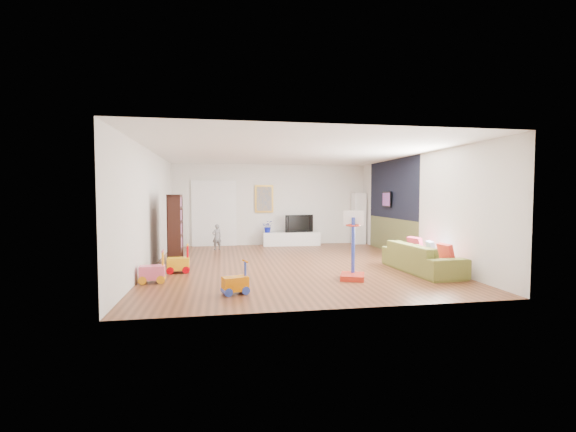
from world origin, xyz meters
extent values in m
cube|color=brown|center=(0.00, 0.00, 0.00)|extent=(6.50, 7.50, 0.00)
cube|color=white|center=(0.00, 0.00, 2.70)|extent=(6.50, 7.50, 0.00)
cube|color=silver|center=(0.00, 3.75, 1.35)|extent=(6.50, 0.00, 2.70)
cube|color=silver|center=(0.00, -3.75, 1.35)|extent=(6.50, 0.00, 2.70)
cube|color=silver|center=(-3.25, 0.00, 1.35)|extent=(0.00, 7.50, 2.70)
cube|color=white|center=(3.25, 0.00, 1.35)|extent=(0.00, 7.50, 2.70)
cube|color=black|center=(3.23, 1.40, 1.85)|extent=(0.01, 3.20, 1.70)
cube|color=brown|center=(3.23, 1.40, 0.50)|extent=(0.01, 3.20, 1.00)
cube|color=white|center=(-1.90, 3.71, 1.05)|extent=(1.45, 0.06, 2.10)
cube|color=gold|center=(-0.25, 3.71, 1.55)|extent=(0.62, 0.06, 0.92)
cube|color=#7F3F8C|center=(3.17, 1.60, 1.55)|extent=(0.04, 0.56, 0.46)
cube|color=white|center=(0.63, 3.43, 0.22)|extent=(1.90, 0.54, 0.44)
cube|color=white|center=(3.00, 3.50, 0.87)|extent=(0.41, 0.41, 1.74)
cube|color=black|center=(-2.75, 0.45, 0.84)|extent=(0.36, 1.17, 1.69)
imported|color=olive|center=(2.66, -1.40, 0.31)|extent=(0.95, 2.17, 0.62)
cube|color=#B02515|center=(0.92, -1.85, 0.68)|extent=(0.65, 0.70, 1.37)
cube|color=#FFB414|center=(-2.57, -0.62, 0.31)|extent=(0.47, 0.31, 0.61)
cube|color=#D17004|center=(-1.42, -2.64, 0.28)|extent=(0.48, 0.37, 0.56)
cube|color=#EF5D80|center=(-2.96, -1.52, 0.31)|extent=(0.48, 0.31, 0.62)
imported|color=slate|center=(-1.81, 2.78, 0.39)|extent=(0.34, 0.28, 0.79)
imported|color=black|center=(0.87, 3.49, 0.73)|extent=(1.00, 0.37, 0.58)
imported|color=#0B1498|center=(-0.15, 3.46, 0.64)|extent=(0.41, 0.38, 0.39)
cube|color=red|center=(2.87, -1.97, 0.49)|extent=(0.14, 0.39, 0.38)
cube|color=white|center=(2.90, -1.36, 0.49)|extent=(0.16, 0.36, 0.34)
cube|color=#B3274B|center=(2.83, -0.80, 0.49)|extent=(0.20, 0.42, 0.40)
camera|label=1|loc=(-1.62, -9.12, 1.68)|focal=24.00mm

